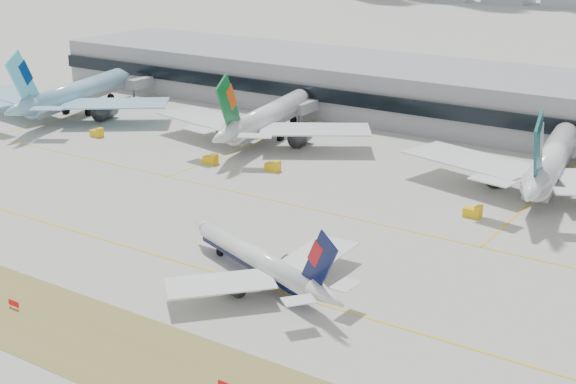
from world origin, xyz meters
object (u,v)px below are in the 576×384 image
Objects in this scene: widebody_cathay at (551,162)px; taxiing_airliner at (262,262)px; widebody_eva at (266,119)px; terminal at (467,98)px; widebody_korean at (74,95)px.

taxiing_airliner is at bearing 152.93° from widebody_cathay.
widebody_eva is 59.58m from terminal.
terminal reaches higher than taxiing_airliner.
widebody_eva is 0.95× the size of widebody_cathay.
widebody_cathay is 58.97m from terminal.
terminal is at bearing 31.02° from widebody_cathay.
taxiing_airliner is 87.40m from widebody_eva.
widebody_eva is at bearing 82.40° from widebody_cathay.
widebody_cathay reaches higher than widebody_eva.
widebody_eva is (63.40, 8.78, -0.42)m from widebody_korean.
widebody_korean reaches higher than widebody_eva.
terminal is at bearing -63.47° from taxiing_airliner.
widebody_eva is (-49.76, 71.81, 2.40)m from taxiing_airliner.
widebody_korean reaches higher than terminal.
taxiing_airliner is 76.79m from widebody_cathay.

